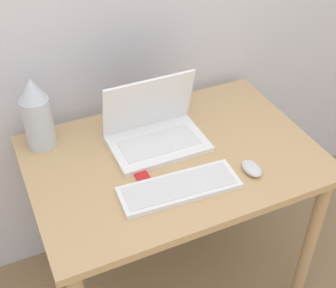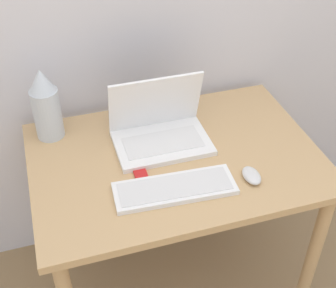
# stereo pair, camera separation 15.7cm
# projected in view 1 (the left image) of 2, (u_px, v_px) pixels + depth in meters

# --- Properties ---
(desk) EXTENTS (1.04, 0.71, 0.74)m
(desk) POSITION_uv_depth(u_px,v_px,m) (173.00, 177.00, 1.75)
(desk) COLOR tan
(desk) RESTS_ON ground_plane
(laptop) EXTENTS (0.35, 0.24, 0.25)m
(laptop) POSITION_uv_depth(u_px,v_px,m) (154.00, 129.00, 1.72)
(laptop) COLOR white
(laptop) RESTS_ON desk
(keyboard) EXTENTS (0.41, 0.16, 0.02)m
(keyboard) POSITION_uv_depth(u_px,v_px,m) (179.00, 188.00, 1.54)
(keyboard) COLOR white
(keyboard) RESTS_ON desk
(mouse) EXTENTS (0.06, 0.09, 0.03)m
(mouse) POSITION_uv_depth(u_px,v_px,m) (252.00, 168.00, 1.61)
(mouse) COLOR silver
(mouse) RESTS_ON desk
(vase) EXTENTS (0.10, 0.10, 0.28)m
(vase) POSITION_uv_depth(u_px,v_px,m) (37.00, 114.00, 1.65)
(vase) COLOR silver
(vase) RESTS_ON desk
(mp3_player) EXTENTS (0.04, 0.06, 0.01)m
(mp3_player) POSITION_uv_depth(u_px,v_px,m) (142.00, 176.00, 1.59)
(mp3_player) COLOR red
(mp3_player) RESTS_ON desk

